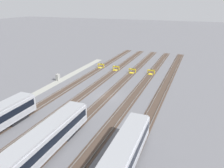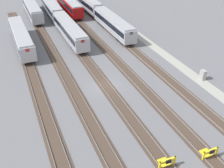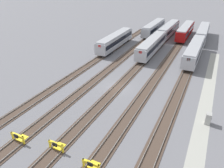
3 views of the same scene
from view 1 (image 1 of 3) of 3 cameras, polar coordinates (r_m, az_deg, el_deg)
The scene contains 14 objects.
ground_plane at distance 45.03m, azimuth -1.22°, elevation -3.20°, with size 400.00×400.00×0.00m, color slate.
service_walkway at distance 52.15m, azimuth -16.08°, elevation -0.62°, with size 54.00×2.00×0.01m, color #9E9E93.
rail_track_nearest at distance 49.58m, azimuth -11.95°, elevation -1.30°, with size 90.00×2.23×0.21m.
rail_track_near_inner at distance 47.08m, azimuth -6.85°, elevation -2.19°, with size 90.00×2.24×0.21m.
rail_track_middle at distance 45.01m, azimuth -1.22°, elevation -3.15°, with size 90.00×2.24×0.21m.
rail_track_far_inner at distance 43.43m, azimuth 4.89°, elevation -4.15°, with size 90.00×2.23×0.21m.
rail_track_farthest at distance 42.39m, azimuth 11.41°, elevation -5.16°, with size 90.00×2.23×0.21m.
subway_car_front_row_centre at distance 28.93m, azimuth -17.80°, elevation -14.48°, with size 18.03×3.02×3.70m.
subway_car_front_row_rightmost at distance 24.69m, azimuth 1.63°, elevation -20.29°, with size 18.05×3.14×3.70m.
bumper_stop_nearest_track at distance 64.42m, azimuth -3.00°, elevation 4.69°, with size 1.35×2.00×1.22m.
bumper_stop_near_inner_track at distance 61.99m, azimuth 0.98°, elevation 4.08°, with size 1.35×2.00×1.22m.
bumper_stop_middle_track at distance 59.79m, azimuth 5.23°, elevation 3.36°, with size 1.34×2.00×1.22m.
bumper_stop_far_inner_track at distance 59.41m, azimuth 10.12°, elevation 3.01°, with size 1.35×2.00×1.22m.
electrical_cabinet at distance 55.42m, azimuth -13.99°, elevation 1.73°, with size 0.90×0.73×1.60m.
Camera 1 is at (37.75, 16.45, 18.23)m, focal length 35.00 mm.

